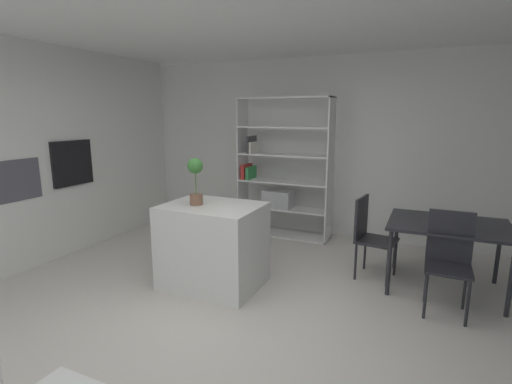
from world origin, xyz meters
TOP-DOWN VIEW (x-y plane):
  - ground_plane at (0.00, 0.00)m, footprint 9.59×9.59m
  - back_partition at (0.00, 3.00)m, footprint 6.97×0.06m
  - built_in_oven at (-2.76, 0.78)m, footprint 0.06×0.60m
  - kitchen_island at (-0.53, 0.63)m, footprint 1.03×0.79m
  - potted_plant_on_island at (-0.69, 0.58)m, footprint 0.16×0.16m
  - open_bookshelf at (-0.51, 2.60)m, footprint 1.43×0.38m
  - dining_table at (1.79, 1.56)m, footprint 1.18×0.91m
  - dining_chair_near at (1.79, 1.09)m, footprint 0.40×0.40m
  - dining_chair_island_side at (0.98, 1.58)m, footprint 0.46×0.47m

SIDE VIEW (x-z plane):
  - ground_plane at x=0.00m, z-range 0.00..0.00m
  - kitchen_island at x=-0.53m, z-range 0.00..0.91m
  - dining_chair_island_side at x=0.98m, z-range 0.08..1.01m
  - dining_chair_near at x=1.79m, z-range 0.08..1.04m
  - dining_table at x=1.79m, z-range 0.30..1.04m
  - open_bookshelf at x=-0.51m, z-range -0.11..1.99m
  - potted_plant_on_island at x=-0.69m, z-range 0.96..1.46m
  - built_in_oven at x=-2.76m, z-range 0.93..1.52m
  - back_partition at x=0.00m, z-range 0.00..2.71m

